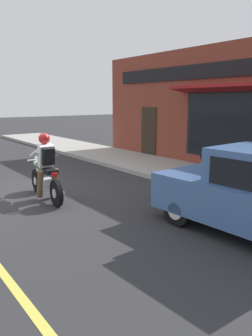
{
  "coord_description": "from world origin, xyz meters",
  "views": [
    {
      "loc": [
        -2.96,
        -8.03,
        2.36
      ],
      "look_at": [
        1.2,
        -2.57,
        0.95
      ],
      "focal_mm": 35.0,
      "sensor_mm": 36.0,
      "label": 1
    }
  ],
  "objects": [
    {
      "name": "ground_plane",
      "position": [
        0.0,
        0.0,
        0.0
      ],
      "size": [
        80.0,
        80.0,
        0.0
      ],
      "primitive_type": "plane",
      "color": "#2B2B2D"
    },
    {
      "name": "sidewalk_curb",
      "position": [
        4.83,
        3.0,
        0.07
      ],
      "size": [
        2.6,
        22.0,
        0.14
      ],
      "primitive_type": "cube",
      "color": "#9E9B93",
      "rests_on": "ground"
    },
    {
      "name": "storefront_building",
      "position": [
        6.36,
        -1.0,
        2.11
      ],
      "size": [
        1.25,
        11.79,
        4.2
      ],
      "color": "brown",
      "rests_on": "ground"
    },
    {
      "name": "motorcycle_with_rider",
      "position": [
        0.17,
        -0.72,
        0.68
      ],
      "size": [
        0.6,
        2.02,
        1.62
      ],
      "color": "black",
      "rests_on": "ground"
    }
  ]
}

